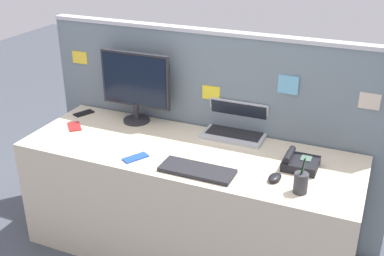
{
  "coord_description": "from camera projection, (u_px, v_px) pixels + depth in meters",
  "views": [
    {
      "loc": [
        0.98,
        -2.24,
        1.97
      ],
      "look_at": [
        0.0,
        0.05,
        0.83
      ],
      "focal_mm": 44.63,
      "sensor_mm": 36.0,
      "label": 1
    }
  ],
  "objects": [
    {
      "name": "ground_plane",
      "position": [
        189.0,
        248.0,
        3.05
      ],
      "size": [
        10.0,
        10.0,
        0.0
      ],
      "primitive_type": "plane",
      "color": "#424751"
    },
    {
      "name": "laptop",
      "position": [
        236.0,
        127.0,
        2.93
      ],
      "size": [
        0.37,
        0.23,
        0.21
      ],
      "color": "#B2B5BC",
      "rests_on": "desk"
    },
    {
      "name": "cell_phone_black_slab",
      "position": [
        84.0,
        113.0,
        3.24
      ],
      "size": [
        0.11,
        0.15,
        0.01
      ],
      "primitive_type": "cube",
      "rotation": [
        0.0,
        0.0,
        -0.41
      ],
      "color": "black",
      "rests_on": "desk"
    },
    {
      "name": "pen_cup",
      "position": [
        301.0,
        183.0,
        2.32
      ],
      "size": [
        0.07,
        0.07,
        0.19
      ],
      "color": "#333338",
      "rests_on": "desk"
    },
    {
      "name": "keyboard_main",
      "position": [
        197.0,
        170.0,
        2.52
      ],
      "size": [
        0.4,
        0.16,
        0.02
      ],
      "primitive_type": "cube",
      "rotation": [
        0.0,
        0.0,
        -0.01
      ],
      "color": "#232328",
      "rests_on": "desk"
    },
    {
      "name": "computer_mouse_right_hand",
      "position": [
        275.0,
        177.0,
        2.44
      ],
      "size": [
        0.08,
        0.11,
        0.03
      ],
      "primitive_type": "ellipsoid",
      "rotation": [
        0.0,
        0.0,
        -0.18
      ],
      "color": "black",
      "rests_on": "desk"
    },
    {
      "name": "cubicle_divider",
      "position": [
        212.0,
        131.0,
        3.09
      ],
      "size": [
        2.25,
        0.08,
        1.33
      ],
      "color": "slate",
      "rests_on": "ground_plane"
    },
    {
      "name": "desk_phone",
      "position": [
        299.0,
        163.0,
        2.56
      ],
      "size": [
        0.18,
        0.18,
        0.08
      ],
      "color": "black",
      "rests_on": "desk"
    },
    {
      "name": "cell_phone_red_case",
      "position": [
        74.0,
        126.0,
        3.04
      ],
      "size": [
        0.15,
        0.15,
        0.01
      ],
      "primitive_type": "cube",
      "rotation": [
        0.0,
        0.0,
        0.75
      ],
      "color": "#B22323",
      "rests_on": "desk"
    },
    {
      "name": "desktop_monitor",
      "position": [
        135.0,
        83.0,
        3.03
      ],
      "size": [
        0.47,
        0.17,
        0.46
      ],
      "color": "#232328",
      "rests_on": "desk"
    },
    {
      "name": "cell_phone_blue_case",
      "position": [
        136.0,
        158.0,
        2.66
      ],
      "size": [
        0.12,
        0.16,
        0.01
      ],
      "primitive_type": "cube",
      "rotation": [
        0.0,
        0.0,
        -0.52
      ],
      "color": "blue",
      "rests_on": "desk"
    },
    {
      "name": "desk",
      "position": [
        189.0,
        202.0,
        2.9
      ],
      "size": [
        1.97,
        0.69,
        0.71
      ],
      "primitive_type": "cube",
      "color": "beige",
      "rests_on": "ground_plane"
    }
  ]
}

